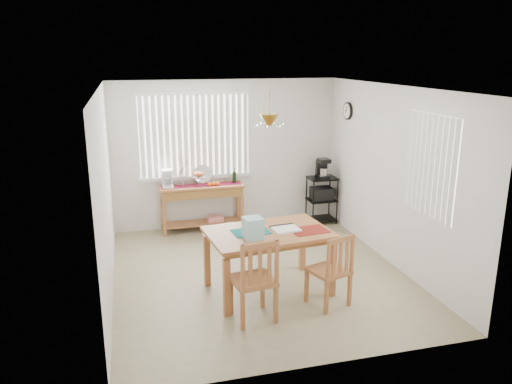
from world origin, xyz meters
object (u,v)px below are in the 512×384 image
object	(u,v)px
wire_cart	(322,195)
chair_left	(254,280)
sideboard	(203,197)
chair_right	(331,271)
dining_table	(268,238)
cart_items	(322,169)

from	to	relation	value
wire_cart	chair_left	xyz separation A→B (m)	(-2.08, -3.12, -0.01)
sideboard	chair_right	bearing A→B (deg)	-70.81
wire_cart	chair_left	size ratio (longest dim) A/B	0.83
sideboard	chair_right	world-z (taller)	chair_right
sideboard	chair_right	distance (m)	3.32
chair_left	dining_table	bearing A→B (deg)	62.19
wire_cart	dining_table	size ratio (longest dim) A/B	0.52
dining_table	sideboard	bearing A→B (deg)	100.24
chair_right	wire_cart	bearing A→B (deg)	70.13
sideboard	wire_cart	world-z (taller)	wire_cart
sideboard	wire_cart	xyz separation A→B (m)	(2.18, -0.13, -0.10)
sideboard	wire_cart	size ratio (longest dim) A/B	1.70
cart_items	dining_table	world-z (taller)	cart_items
cart_items	chair_left	xyz separation A→B (m)	(-2.08, -3.13, -0.51)
wire_cart	chair_right	world-z (taller)	chair_right
chair_left	chair_right	size ratio (longest dim) A/B	1.09
dining_table	chair_right	distance (m)	0.90
chair_left	cart_items	bearing A→B (deg)	56.38
cart_items	chair_right	world-z (taller)	cart_items
sideboard	chair_right	xyz separation A→B (m)	(1.09, -3.14, -0.15)
wire_cart	cart_items	distance (m)	0.50
wire_cart	dining_table	bearing A→B (deg)	-125.25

